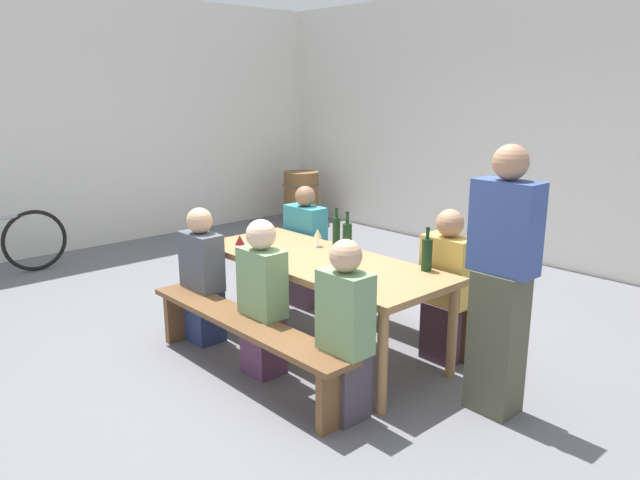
# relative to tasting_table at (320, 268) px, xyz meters

# --- Properties ---
(ground_plane) EXTENTS (24.00, 24.00, 0.00)m
(ground_plane) POSITION_rel_tasting_table_xyz_m (0.00, 0.00, -0.68)
(ground_plane) COLOR slate
(back_wall) EXTENTS (14.00, 0.20, 3.20)m
(back_wall) POSITION_rel_tasting_table_xyz_m (0.00, 3.65, 0.92)
(back_wall) COLOR silver
(back_wall) RESTS_ON ground
(side_wall) EXTENTS (0.20, 7.70, 3.20)m
(side_wall) POSITION_rel_tasting_table_xyz_m (-4.48, 0.00, 0.92)
(side_wall) COLOR silver
(side_wall) RESTS_ON ground
(tasting_table) EXTENTS (2.14, 0.86, 0.75)m
(tasting_table) POSITION_rel_tasting_table_xyz_m (0.00, 0.00, 0.00)
(tasting_table) COLOR #9E7247
(tasting_table) RESTS_ON ground
(bench_near) EXTENTS (2.04, 0.30, 0.45)m
(bench_near) POSITION_rel_tasting_table_xyz_m (0.00, -0.73, -0.32)
(bench_near) COLOR brown
(bench_near) RESTS_ON ground
(bench_far) EXTENTS (2.04, 0.30, 0.45)m
(bench_far) POSITION_rel_tasting_table_xyz_m (0.00, 0.73, -0.32)
(bench_far) COLOR brown
(bench_far) RESTS_ON ground
(wine_bottle_0) EXTENTS (0.08, 0.08, 0.32)m
(wine_bottle_0) POSITION_rel_tasting_table_xyz_m (0.74, 0.36, 0.20)
(wine_bottle_0) COLOR #143319
(wine_bottle_0) RESTS_ON tasting_table
(wine_bottle_1) EXTENTS (0.08, 0.08, 0.34)m
(wine_bottle_1) POSITION_rel_tasting_table_xyz_m (0.01, 0.28, 0.20)
(wine_bottle_1) COLOR #143319
(wine_bottle_1) RESTS_ON tasting_table
(wine_bottle_2) EXTENTS (0.06, 0.06, 0.33)m
(wine_bottle_2) POSITION_rel_tasting_table_xyz_m (-0.17, 0.34, 0.20)
(wine_bottle_2) COLOR #143319
(wine_bottle_2) RESTS_ON tasting_table
(wine_glass_0) EXTENTS (0.08, 0.08, 0.15)m
(wine_glass_0) POSITION_rel_tasting_table_xyz_m (-0.54, -0.37, 0.18)
(wine_glass_0) COLOR silver
(wine_glass_0) RESTS_ON tasting_table
(wine_glass_1) EXTENTS (0.07, 0.07, 0.15)m
(wine_glass_1) POSITION_rel_tasting_table_xyz_m (-0.28, 0.24, 0.18)
(wine_glass_1) COLOR silver
(wine_glass_1) RESTS_ON tasting_table
(seated_guest_near_0) EXTENTS (0.38, 0.24, 1.12)m
(seated_guest_near_0) POSITION_rel_tasting_table_xyz_m (-0.78, -0.58, -0.15)
(seated_guest_near_0) COLOR navy
(seated_guest_near_0) RESTS_ON ground
(seated_guest_near_1) EXTENTS (0.35, 0.24, 1.15)m
(seated_guest_near_1) POSITION_rel_tasting_table_xyz_m (0.03, -0.58, -0.12)
(seated_guest_near_1) COLOR #58324E
(seated_guest_near_1) RESTS_ON ground
(seated_guest_near_2) EXTENTS (0.33, 0.24, 1.16)m
(seated_guest_near_2) POSITION_rel_tasting_table_xyz_m (0.86, -0.58, -0.12)
(seated_guest_near_2) COLOR #473D49
(seated_guest_near_2) RESTS_ON ground
(seated_guest_far_0) EXTENTS (0.41, 0.24, 1.16)m
(seated_guest_far_0) POSITION_rel_tasting_table_xyz_m (-0.84, 0.58, -0.13)
(seated_guest_far_0) COLOR #573E51
(seated_guest_far_0) RESTS_ON ground
(seated_guest_far_1) EXTENTS (0.38, 0.24, 1.18)m
(seated_guest_far_1) POSITION_rel_tasting_table_xyz_m (0.77, 0.58, -0.12)
(seated_guest_far_1) COLOR #442B36
(seated_guest_far_1) RESTS_ON ground
(standing_host) EXTENTS (0.40, 0.24, 1.72)m
(standing_host) POSITION_rel_tasting_table_xyz_m (1.45, 0.20, 0.16)
(standing_host) COLOR #4C4D3A
(standing_host) RESTS_ON ground
(wine_barrel) EXTENTS (0.56, 0.56, 0.80)m
(wine_barrel) POSITION_rel_tasting_table_xyz_m (-3.63, 2.94, -0.28)
(wine_barrel) COLOR brown
(wine_barrel) RESTS_ON ground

